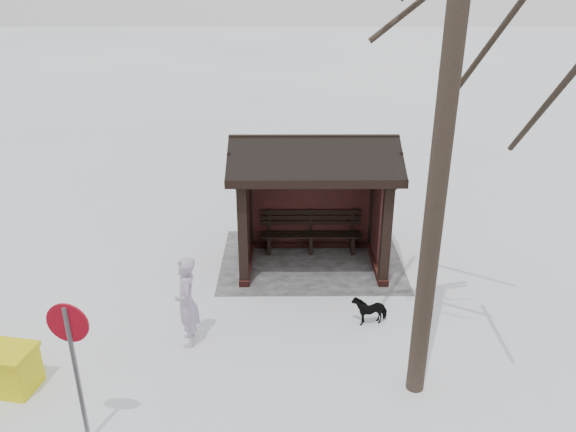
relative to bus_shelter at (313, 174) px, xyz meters
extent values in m
plane|color=white|center=(0.00, 0.16, -2.17)|extent=(120.00, 120.00, 0.00)
cube|color=gray|center=(0.00, -0.04, -2.16)|extent=(4.20, 3.20, 0.02)
cube|color=#3A1715|center=(0.00, -0.74, -2.09)|extent=(3.30, 0.22, 0.16)
cube|color=#3A1715|center=(-1.50, 0.16, -2.09)|extent=(0.22, 2.10, 0.16)
cube|color=#3A1715|center=(1.50, 0.16, -2.09)|extent=(0.22, 2.10, 0.16)
cube|color=black|center=(-1.50, 1.06, -1.02)|extent=(0.20, 0.20, 2.30)
cube|color=black|center=(1.50, 1.06, -1.02)|extent=(0.20, 0.20, 2.30)
cube|color=black|center=(-1.50, -0.74, -1.02)|extent=(0.20, 0.20, 2.30)
cube|color=black|center=(1.50, -0.74, -1.02)|extent=(0.20, 0.20, 2.30)
cube|color=black|center=(0.00, -0.74, -0.94)|extent=(2.80, 0.08, 2.14)
cube|color=black|center=(-1.50, -0.16, -0.94)|extent=(0.08, 1.17, 2.14)
cube|color=black|center=(1.50, -0.16, -0.94)|extent=(0.08, 1.17, 2.14)
cube|color=black|center=(0.00, 1.06, 0.19)|extent=(3.40, 0.20, 0.18)
cube|color=black|center=(0.00, -0.74, 0.19)|extent=(3.40, 0.20, 0.18)
cylinder|color=black|center=(-1.50, 4.36, 2.11)|extent=(0.29, 0.29, 8.55)
imported|color=#AA9BB6|center=(2.37, 3.11, -1.30)|extent=(0.53, 0.70, 1.72)
imported|color=black|center=(-1.01, 2.47, -1.88)|extent=(0.72, 0.46, 0.56)
cube|color=yellow|center=(5.14, 4.32, -1.83)|extent=(1.03, 0.78, 0.67)
cube|color=yellow|center=(5.14, 4.32, -1.45)|extent=(1.09, 0.84, 0.08)
cylinder|color=gray|center=(3.47, 5.46, -1.03)|extent=(0.07, 0.07, 2.27)
cylinder|color=#A10B1C|center=(3.47, 5.44, -0.15)|extent=(0.59, 0.12, 0.59)
cylinder|color=white|center=(3.47, 5.42, -0.15)|extent=(0.45, 0.10, 0.45)
camera|label=1|loc=(0.61, 11.63, 4.10)|focal=35.00mm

